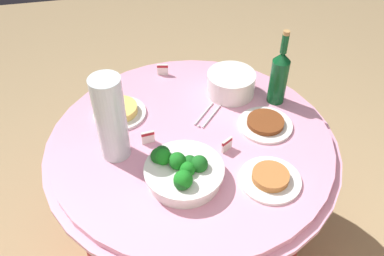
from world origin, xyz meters
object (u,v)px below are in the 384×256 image
decorative_fruit_vase (111,121)px  food_plate_stir_fry (265,124)px  broccoli_bowl (182,171)px  label_placard_front (163,69)px  plate_stack (231,84)px  label_placard_rear (148,137)px  food_plate_noodles (119,111)px  label_placard_mid (227,144)px  food_plate_peanuts (270,178)px  wine_bottle (279,76)px  serving_tongs (207,116)px

decorative_fruit_vase → food_plate_stir_fry: (-0.60, -0.03, -0.15)m
broccoli_bowl → label_placard_front: size_ratio=5.09×
plate_stack → label_placard_rear: bearing=31.5°
food_plate_noodles → label_placard_mid: size_ratio=4.00×
food_plate_peanuts → label_placard_front: label_placard_front is taller
food_plate_peanuts → food_plate_noodles: bearing=-43.8°
wine_bottle → label_placard_front: (0.45, -0.29, -0.10)m
wine_bottle → food_plate_stir_fry: wine_bottle is taller
plate_stack → label_placard_rear: 0.46m
plate_stack → serving_tongs: size_ratio=1.40×
broccoli_bowl → food_plate_stir_fry: bearing=-150.6°
broccoli_bowl → label_placard_mid: bearing=-149.6°
serving_tongs → label_placard_rear: label_placard_rear is taller
food_plate_stir_fry → label_placard_rear: bearing=0.1°
broccoli_bowl → plate_stack: (-0.30, -0.45, 0.00)m
plate_stack → label_placard_mid: (0.11, 0.34, -0.02)m
decorative_fruit_vase → label_placard_mid: bearing=170.2°
label_placard_rear → plate_stack: bearing=-148.5°
food_plate_stir_fry → label_placard_front: label_placard_front is taller
broccoli_bowl → label_placard_rear: broccoli_bowl is taller
broccoli_bowl → label_placard_mid: broccoli_bowl is taller
serving_tongs → label_placard_mid: label_placard_mid is taller
broccoli_bowl → serving_tongs: bearing=-117.2°
serving_tongs → wine_bottle: bearing=-171.4°
plate_stack → food_plate_peanuts: 0.52m
wine_bottle → label_placard_rear: (0.57, 0.15, -0.10)m
food_plate_noodles → label_placard_mid: bearing=142.5°
wine_bottle → label_placard_rear: wine_bottle is taller
plate_stack → serving_tongs: bearing=45.1°
food_plate_peanuts → label_placard_front: bearing=-69.3°
serving_tongs → label_placard_rear: size_ratio=2.73×
plate_stack → label_placard_front: plate_stack is taller
plate_stack → label_placard_mid: size_ratio=3.82×
decorative_fruit_vase → label_placard_rear: size_ratio=6.18×
serving_tongs → label_placard_rear: 0.28m
serving_tongs → food_plate_noodles: 0.36m
label_placard_rear → label_placard_front: bearing=-105.6°
food_plate_peanuts → food_plate_noodles: (0.49, -0.47, 0.00)m
plate_stack → decorative_fruit_vase: (0.52, 0.27, 0.11)m
food_plate_peanuts → food_plate_stir_fry: food_plate_peanuts is taller
plate_stack → food_plate_noodles: plate_stack is taller
food_plate_stir_fry → label_placard_front: (0.35, -0.44, 0.02)m
label_placard_front → label_placard_mid: 0.57m
broccoli_bowl → wine_bottle: size_ratio=0.83×
label_placard_front → label_placard_rear: size_ratio=1.00×
decorative_fruit_vase → label_placard_front: (-0.25, -0.47, -0.13)m
broccoli_bowl → food_plate_peanuts: broccoli_bowl is taller
food_plate_noodles → food_plate_peanuts: bearing=136.2°
serving_tongs → label_placard_mid: size_ratio=2.73×
serving_tongs → food_plate_stir_fry: bearing=154.5°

